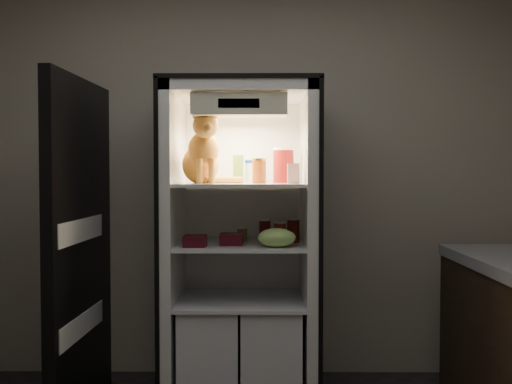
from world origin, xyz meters
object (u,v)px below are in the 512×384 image
(berry_box_left, at_px, (195,241))
(tabby_cat, at_px, (202,155))
(berry_box_right, at_px, (231,239))
(refrigerator, at_px, (241,266))
(pepper_jar, at_px, (283,165))
(salsa_jar, at_px, (259,171))
(cream_carton, at_px, (293,173))
(soda_can_b, at_px, (293,231))
(grape_bag, at_px, (277,238))
(soda_can_a, at_px, (265,230))
(mayo_tub, at_px, (253,171))
(condiment_jar, at_px, (242,234))
(soda_can_c, at_px, (280,233))
(parmesan_shaker, at_px, (238,169))

(berry_box_left, bearing_deg, tabby_cat, 78.09)
(berry_box_right, bearing_deg, tabby_cat, 163.47)
(refrigerator, bearing_deg, berry_box_left, -134.94)
(pepper_jar, bearing_deg, tabby_cat, -160.02)
(refrigerator, height_order, salsa_jar, refrigerator)
(tabby_cat, relative_size, cream_carton, 3.79)
(refrigerator, xyz_separation_m, pepper_jar, (0.25, 0.06, 0.61))
(salsa_jar, distance_m, soda_can_b, 0.41)
(refrigerator, relative_size, cream_carton, 16.55)
(grape_bag, bearing_deg, soda_can_a, 102.49)
(refrigerator, relative_size, tabby_cat, 4.37)
(mayo_tub, relative_size, condiment_jar, 1.62)
(refrigerator, xyz_separation_m, berry_box_right, (-0.05, -0.17, 0.18))
(tabby_cat, relative_size, soda_can_a, 3.42)
(berry_box_left, height_order, berry_box_right, berry_box_right)
(grape_bag, bearing_deg, condiment_jar, 126.03)
(soda_can_c, relative_size, berry_box_right, 0.99)
(soda_can_b, bearing_deg, parmesan_shaker, 166.18)
(pepper_jar, bearing_deg, grape_bag, -98.74)
(tabby_cat, height_order, mayo_tub, tabby_cat)
(tabby_cat, distance_m, soda_can_c, 0.63)
(mayo_tub, distance_m, condiment_jar, 0.39)
(tabby_cat, distance_m, soda_can_b, 0.69)
(tabby_cat, bearing_deg, refrigerator, 12.80)
(pepper_jar, xyz_separation_m, soda_can_c, (-0.03, -0.21, -0.39))
(pepper_jar, relative_size, soda_can_a, 1.69)
(salsa_jar, relative_size, grape_bag, 0.69)
(pepper_jar, xyz_separation_m, grape_bag, (-0.05, -0.32, -0.40))
(refrigerator, xyz_separation_m, cream_carton, (0.30, -0.19, 0.56))
(berry_box_right, bearing_deg, refrigerator, 72.90)
(tabby_cat, xyz_separation_m, berry_box_right, (0.17, -0.05, -0.48))
(mayo_tub, relative_size, soda_can_a, 1.09)
(condiment_jar, height_order, berry_box_right, condiment_jar)
(cream_carton, distance_m, condiment_jar, 0.51)
(soda_can_a, distance_m, berry_box_right, 0.27)
(grape_bag, xyz_separation_m, berry_box_left, (-0.45, 0.01, -0.02))
(cream_carton, relative_size, berry_box_left, 0.91)
(mayo_tub, bearing_deg, parmesan_shaker, -150.00)
(berry_box_left, bearing_deg, refrigerator, 45.06)
(grape_bag, bearing_deg, tabby_cat, 160.96)
(mayo_tub, height_order, soda_can_b, mayo_tub)
(cream_carton, relative_size, soda_can_b, 0.82)
(soda_can_a, bearing_deg, refrigerator, -170.34)
(parmesan_shaker, xyz_separation_m, soda_can_a, (0.16, -0.00, -0.37))
(salsa_jar, height_order, grape_bag, salsa_jar)
(mayo_tub, xyz_separation_m, soda_can_a, (0.07, -0.05, -0.36))
(parmesan_shaker, bearing_deg, cream_carton, -34.44)
(tabby_cat, height_order, soda_can_a, tabby_cat)
(soda_can_c, distance_m, condiment_jar, 0.28)
(soda_can_b, bearing_deg, tabby_cat, -173.34)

